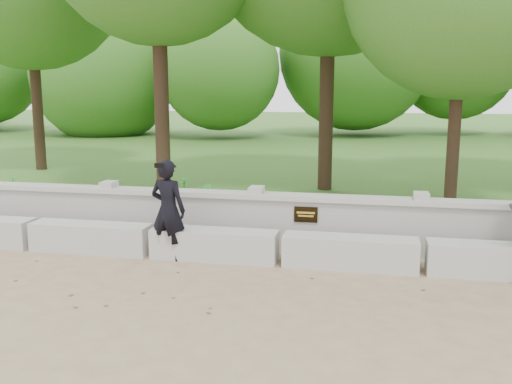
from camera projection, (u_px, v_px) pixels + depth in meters
ground at (254, 313)px, 6.52m from camera, size 80.00×80.00×0.00m
lawn at (336, 157)px, 19.97m from camera, size 40.00×22.00×0.25m
concrete_bench at (280, 248)px, 8.30m from camera, size 11.90×0.45×0.45m
parapet_wall at (288, 221)px, 8.93m from camera, size 12.50×0.35×0.90m
man_main at (168, 210)px, 8.41m from camera, size 0.61×0.55×1.51m
shrub_a at (13, 194)px, 10.63m from camera, size 0.39×0.41×0.64m
shrub_b at (204, 202)px, 9.90m from camera, size 0.35×0.40×0.63m
shrub_d at (184, 188)px, 11.57m from camera, size 0.36×0.38×0.52m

